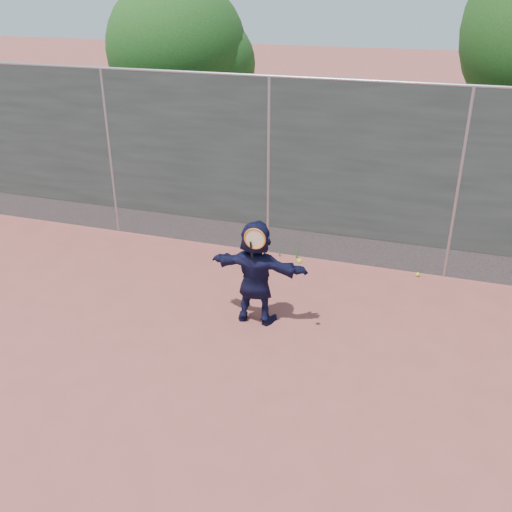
% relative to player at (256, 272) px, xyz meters
% --- Properties ---
extents(ground, '(80.00, 80.00, 0.00)m').
position_rel_player_xyz_m(ground, '(-0.51, -1.28, -0.75)').
color(ground, '#9E4C42').
rests_on(ground, ground).
extents(player, '(1.39, 0.47, 1.49)m').
position_rel_player_xyz_m(player, '(0.00, 0.00, 0.00)').
color(player, '#131436').
rests_on(player, ground).
extents(ball_ground, '(0.07, 0.07, 0.07)m').
position_rel_player_xyz_m(ball_ground, '(2.08, 2.07, -0.71)').
color(ball_ground, '#B8D62F').
rests_on(ball_ground, ground).
extents(fence, '(20.00, 0.06, 3.03)m').
position_rel_player_xyz_m(fence, '(-0.51, 2.22, 0.84)').
color(fence, '#38423D').
rests_on(fence, ground).
extents(swing_action, '(0.77, 0.13, 0.51)m').
position_rel_player_xyz_m(swing_action, '(0.11, -0.20, 0.55)').
color(swing_action, orange).
rests_on(swing_action, ground).
extents(tree_left, '(3.15, 3.00, 4.53)m').
position_rel_player_xyz_m(tree_left, '(-3.36, 5.27, 2.19)').
color(tree_left, '#382314').
rests_on(tree_left, ground).
extents(weed_clump, '(0.68, 0.07, 0.30)m').
position_rel_player_xyz_m(weed_clump, '(-0.22, 2.10, -0.61)').
color(weed_clump, '#387226').
rests_on(weed_clump, ground).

